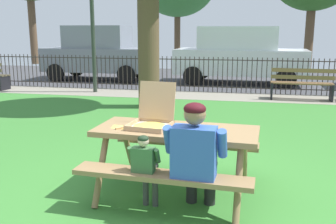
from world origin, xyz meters
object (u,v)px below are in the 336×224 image
at_px(picnic_table_foreground, 176,143).
at_px(lamp_post_walkway, 92,3).
at_px(pizza_slice_on_table, 119,127).
at_px(child_at_table, 146,165).
at_px(parked_car_far_left, 99,52).
at_px(park_bench_center, 302,84).
at_px(pizza_box_open, 152,118).
at_px(adult_at_table, 196,155).
at_px(parked_car_left, 240,54).

height_order(picnic_table_foreground, lamp_post_walkway, lamp_post_walkway).
bearing_deg(picnic_table_foreground, lamp_post_walkway, 118.94).
xyz_separation_m(pizza_slice_on_table, child_at_table, (0.42, -0.44, -0.27)).
xyz_separation_m(lamp_post_walkway, parked_car_far_left, (-0.94, 2.74, -1.58)).
height_order(child_at_table, lamp_post_walkway, lamp_post_walkway).
relative_size(pizza_slice_on_table, park_bench_center, 0.15).
height_order(pizza_box_open, pizza_slice_on_table, pizza_box_open).
height_order(adult_at_table, parked_car_far_left, parked_car_far_left).
distance_m(child_at_table, park_bench_center, 7.43).
bearing_deg(pizza_slice_on_table, park_bench_center, 66.59).
xyz_separation_m(lamp_post_walkway, parked_car_left, (4.20, 2.74, -1.59)).
xyz_separation_m(pizza_box_open, adult_at_table, (0.58, -0.57, -0.21)).
relative_size(pizza_slice_on_table, adult_at_table, 0.20).
bearing_deg(picnic_table_foreground, child_at_table, -112.89).
relative_size(pizza_slice_on_table, lamp_post_walkway, 0.06).
bearing_deg(park_bench_center, pizza_slice_on_table, -113.41).
relative_size(picnic_table_foreground, child_at_table, 2.25).
relative_size(pizza_box_open, adult_at_table, 0.46).
bearing_deg(pizza_slice_on_table, adult_at_table, -25.56).
distance_m(pizza_slice_on_table, parked_car_left, 9.54).
bearing_deg(lamp_post_walkway, picnic_table_foreground, -61.06).
bearing_deg(park_bench_center, child_at_table, -109.09).
bearing_deg(parked_car_far_left, child_at_table, -66.07).
distance_m(lamp_post_walkway, parked_car_far_left, 3.30).
xyz_separation_m(pizza_box_open, park_bench_center, (2.50, 6.46, -0.45)).
relative_size(pizza_box_open, parked_car_far_left, 0.14).
distance_m(picnic_table_foreground, pizza_box_open, 0.39).
xyz_separation_m(pizza_slice_on_table, park_bench_center, (2.85, 6.58, -0.36)).
bearing_deg(parked_car_far_left, parked_car_left, 0.02).
relative_size(picnic_table_foreground, lamp_post_walkway, 0.44).
relative_size(park_bench_center, parked_car_far_left, 0.41).
bearing_deg(child_at_table, pizza_slice_on_table, 133.50).
bearing_deg(pizza_box_open, parked_car_far_left, 114.85).
xyz_separation_m(picnic_table_foreground, child_at_table, (-0.22, -0.52, -0.09)).
bearing_deg(parked_car_far_left, pizza_slice_on_table, -67.21).
xyz_separation_m(parked_car_far_left, parked_car_left, (5.14, 0.00, -0.01)).
xyz_separation_m(adult_at_table, parked_car_far_left, (-4.91, 9.91, 0.35)).
distance_m(park_bench_center, parked_car_left, 3.40).
bearing_deg(picnic_table_foreground, adult_at_table, -60.78).
xyz_separation_m(picnic_table_foreground, adult_at_table, (0.29, -0.52, 0.06)).
height_order(pizza_slice_on_table, park_bench_center, park_bench_center).
height_order(pizza_box_open, parked_car_far_left, parked_car_far_left).
relative_size(picnic_table_foreground, pizza_slice_on_table, 7.76).
height_order(pizza_box_open, lamp_post_walkway, lamp_post_walkway).
height_order(pizza_slice_on_table, parked_car_left, parked_car_left).
xyz_separation_m(picnic_table_foreground, park_bench_center, (2.21, 6.50, -0.18)).
xyz_separation_m(pizza_slice_on_table, parked_car_far_left, (-3.98, 9.47, 0.23)).
bearing_deg(parked_car_left, child_at_table, -94.27).
distance_m(picnic_table_foreground, lamp_post_walkway, 7.86).
bearing_deg(pizza_box_open, pizza_slice_on_table, -160.82).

